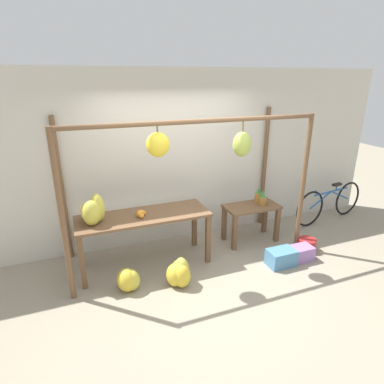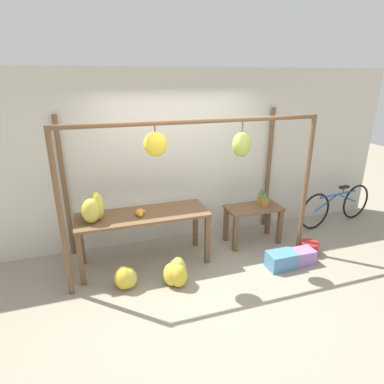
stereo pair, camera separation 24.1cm
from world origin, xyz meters
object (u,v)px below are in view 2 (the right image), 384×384
orange_pile (140,213)px  parked_bicycle (336,206)px  pineapple_cluster (263,199)px  banana_pile_ground_right (176,273)px  banana_pile_ground_left (126,278)px  fruit_crate_white (281,260)px  fruit_crate_purple (301,256)px  banana_pile_on_table (92,209)px  blue_bucket (309,248)px

orange_pile → parked_bicycle: 3.79m
pineapple_cluster → banana_pile_ground_right: bearing=-155.6°
banana_pile_ground_left → fruit_crate_white: bearing=-5.4°
pineapple_cluster → fruit_crate_white: size_ratio=0.70×
fruit_crate_white → fruit_crate_purple: size_ratio=1.11×
banana_pile_ground_right → fruit_crate_white: 1.57m
pineapple_cluster → parked_bicycle: bearing=5.1°
banana_pile_on_table → fruit_crate_purple: size_ratio=1.15×
banana_pile_on_table → fruit_crate_white: 2.79m
pineapple_cluster → banana_pile_ground_left: size_ratio=0.73×
banana_pile_on_table → pineapple_cluster: bearing=2.9°
pineapple_cluster → fruit_crate_purple: pineapple_cluster is taller
orange_pile → parked_bicycle: bearing=4.7°
pineapple_cluster → parked_bicycle: size_ratio=0.16×
orange_pile → banana_pile_ground_left: orange_pile is taller
blue_bucket → parked_bicycle: bearing=34.6°
orange_pile → fruit_crate_purple: size_ratio=0.47×
pineapple_cluster → fruit_crate_white: (-0.14, -0.87, -0.63)m
fruit_crate_white → banana_pile_ground_left: bearing=174.6°
orange_pile → banana_pile_ground_right: 0.98m
parked_bicycle → fruit_crate_purple: parked_bicycle is taller
orange_pile → banana_pile_ground_right: size_ratio=0.40×
orange_pile → fruit_crate_purple: (2.28, -0.70, -0.74)m
blue_bucket → fruit_crate_white: bearing=-162.2°
parked_bicycle → fruit_crate_purple: (-1.47, -1.00, -0.25)m
blue_bucket → parked_bicycle: parked_bicycle is taller
banana_pile_on_table → pineapple_cluster: 2.71m
banana_pile_ground_right → parked_bicycle: size_ratio=0.24×
pineapple_cluster → fruit_crate_purple: bearing=-75.6°
fruit_crate_purple → blue_bucket: bearing=33.8°
orange_pile → fruit_crate_white: (1.92, -0.71, -0.73)m
banana_pile_on_table → orange_pile: bearing=-2.1°
banana_pile_on_table → parked_bicycle: size_ratio=0.24×
pineapple_cluster → banana_pile_ground_right: size_ratio=0.66×
banana_pile_ground_left → banana_pile_ground_right: (0.66, -0.12, 0.02)m
pineapple_cluster → blue_bucket: (0.51, -0.66, -0.66)m
orange_pile → fruit_crate_white: 2.17m
orange_pile → pineapple_cluster: 2.07m
blue_bucket → banana_pile_ground_right: bearing=-177.0°
banana_pile_ground_right → blue_bucket: bearing=3.0°
banana_pile_on_table → banana_pile_ground_right: size_ratio=0.98×
banana_pile_on_table → banana_pile_ground_right: bearing=-33.0°
orange_pile → pineapple_cluster: pineapple_cluster is taller
banana_pile_on_table → banana_pile_ground_right: banana_pile_on_table is taller
fruit_crate_purple → fruit_crate_white: bearing=-177.8°
banana_pile_on_table → fruit_crate_purple: 3.13m
fruit_crate_white → blue_bucket: (0.65, 0.21, -0.02)m
orange_pile → fruit_crate_white: orange_pile is taller
fruit_crate_white → parked_bicycle: bearing=29.1°
banana_pile_ground_right → fruit_crate_white: bearing=-3.4°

